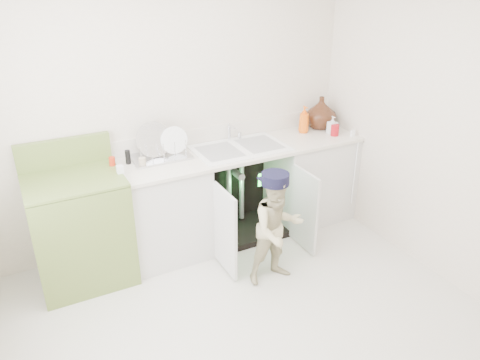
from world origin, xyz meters
The scene contains 5 objects.
ground centered at (0.00, 0.00, 0.00)m, with size 3.50×3.50×0.00m, color beige.
room_shell centered at (0.00, 0.00, 1.25)m, with size 6.00×5.50×1.26m.
counter_run centered at (0.58, 1.21, 0.47)m, with size 2.44×1.02×1.22m.
avocado_stove centered at (-0.94, 1.18, 0.48)m, with size 0.75×0.65×1.16m.
repair_worker centered at (0.48, 0.41, 0.49)m, with size 0.48×0.64×0.98m.
Camera 1 is at (-1.30, -2.35, 2.46)m, focal length 35.00 mm.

